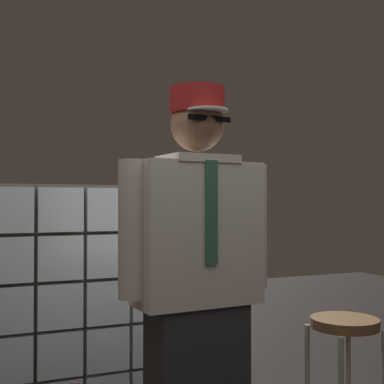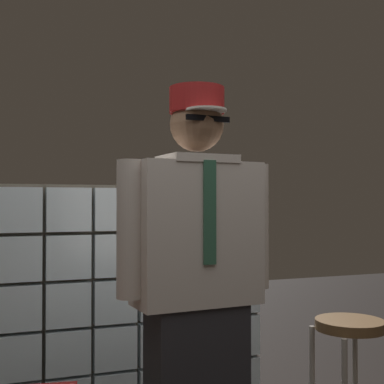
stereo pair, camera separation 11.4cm
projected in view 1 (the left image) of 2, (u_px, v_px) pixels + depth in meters
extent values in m
cube|color=silver|center=(192.00, 383.00, 3.41)|extent=(0.26, 0.08, 0.26)
cube|color=silver|center=(231.00, 377.00, 3.52)|extent=(0.26, 0.08, 0.26)
cube|color=silver|center=(9.00, 360.00, 2.96)|extent=(0.26, 0.08, 0.26)
cube|color=silver|center=(60.00, 354.00, 3.07)|extent=(0.26, 0.08, 0.26)
cube|color=silver|center=(107.00, 349.00, 3.19)|extent=(0.26, 0.08, 0.26)
cube|color=silver|center=(151.00, 344.00, 3.30)|extent=(0.26, 0.08, 0.26)
cube|color=silver|center=(192.00, 339.00, 3.41)|extent=(0.26, 0.08, 0.26)
cube|color=silver|center=(231.00, 335.00, 3.53)|extent=(0.26, 0.08, 0.26)
cube|color=silver|center=(9.00, 310.00, 2.97)|extent=(0.26, 0.08, 0.26)
cube|color=silver|center=(60.00, 306.00, 3.08)|extent=(0.26, 0.08, 0.26)
cube|color=silver|center=(107.00, 302.00, 3.19)|extent=(0.26, 0.08, 0.26)
cube|color=silver|center=(151.00, 299.00, 3.31)|extent=(0.26, 0.08, 0.26)
cube|color=silver|center=(192.00, 295.00, 3.42)|extent=(0.26, 0.08, 0.26)
cube|color=silver|center=(231.00, 292.00, 3.53)|extent=(0.26, 0.08, 0.26)
cube|color=silver|center=(9.00, 260.00, 2.97)|extent=(0.26, 0.08, 0.26)
cube|color=silver|center=(60.00, 258.00, 3.08)|extent=(0.26, 0.08, 0.26)
cube|color=silver|center=(107.00, 256.00, 3.20)|extent=(0.26, 0.08, 0.26)
cube|color=silver|center=(151.00, 254.00, 3.31)|extent=(0.26, 0.08, 0.26)
cube|color=silver|center=(192.00, 252.00, 3.43)|extent=(0.26, 0.08, 0.26)
cube|color=silver|center=(231.00, 250.00, 3.54)|extent=(0.26, 0.08, 0.26)
cube|color=silver|center=(10.00, 210.00, 2.98)|extent=(0.26, 0.08, 0.26)
cube|color=silver|center=(60.00, 210.00, 3.09)|extent=(0.26, 0.08, 0.26)
cube|color=silver|center=(107.00, 209.00, 3.20)|extent=(0.26, 0.08, 0.26)
cube|color=silver|center=(151.00, 209.00, 3.32)|extent=(0.26, 0.08, 0.26)
cube|color=silver|center=(192.00, 209.00, 3.43)|extent=(0.26, 0.08, 0.26)
cube|color=silver|center=(231.00, 209.00, 3.54)|extent=(0.26, 0.08, 0.26)
cube|color=#5B5447|center=(105.00, 301.00, 3.24)|extent=(2.02, 0.02, 1.45)
cube|color=silver|center=(197.00, 233.00, 2.27)|extent=(0.57, 0.28, 0.62)
cube|color=#33664C|center=(211.00, 212.00, 2.16)|extent=(0.06, 0.01, 0.43)
cube|color=silver|center=(197.00, 160.00, 2.27)|extent=(0.32, 0.27, 0.04)
sphere|color=#846047|center=(197.00, 125.00, 2.28)|extent=(0.24, 0.24, 0.24)
ellipsoid|color=black|center=(203.00, 133.00, 2.23)|extent=(0.16, 0.10, 0.11)
cube|color=black|center=(210.00, 119.00, 2.18)|extent=(0.20, 0.03, 0.02)
cylinder|color=white|center=(207.00, 110.00, 2.20)|extent=(0.19, 0.19, 0.01)
cylinder|color=maroon|center=(197.00, 101.00, 2.28)|extent=(0.24, 0.24, 0.11)
cylinder|color=silver|center=(255.00, 226.00, 2.41)|extent=(0.12, 0.12, 0.57)
cylinder|color=silver|center=(131.00, 229.00, 2.12)|extent=(0.12, 0.12, 0.57)
cylinder|color=brown|center=(345.00, 323.00, 2.61)|extent=(0.34, 0.34, 0.05)
cylinder|color=#A59E93|center=(348.00, 384.00, 2.78)|extent=(0.03, 0.03, 0.69)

